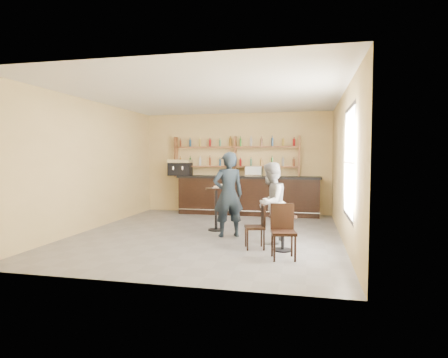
% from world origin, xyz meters
% --- Properties ---
extents(floor, '(7.00, 7.00, 0.00)m').
position_xyz_m(floor, '(0.00, 0.00, 0.00)').
color(floor, slate).
rests_on(floor, ground).
extents(ceiling, '(7.00, 7.00, 0.00)m').
position_xyz_m(ceiling, '(0.00, 0.00, 3.20)').
color(ceiling, white).
rests_on(ceiling, wall_back).
extents(wall_back, '(7.00, 0.00, 7.00)m').
position_xyz_m(wall_back, '(0.00, 3.50, 1.60)').
color(wall_back, '#D6B879').
rests_on(wall_back, floor).
extents(wall_front, '(7.00, 0.00, 7.00)m').
position_xyz_m(wall_front, '(0.00, -3.50, 1.60)').
color(wall_front, '#D6B879').
rests_on(wall_front, floor).
extents(wall_left, '(0.00, 7.00, 7.00)m').
position_xyz_m(wall_left, '(-3.00, 0.00, 1.60)').
color(wall_left, '#D6B879').
rests_on(wall_left, floor).
extents(wall_right, '(0.00, 7.00, 7.00)m').
position_xyz_m(wall_right, '(3.00, 0.00, 1.60)').
color(wall_right, '#D6B879').
rests_on(wall_right, floor).
extents(window_pane, '(0.00, 2.00, 2.00)m').
position_xyz_m(window_pane, '(2.99, -1.20, 1.70)').
color(window_pane, white).
rests_on(window_pane, wall_right).
extents(window_frame, '(0.04, 1.70, 2.10)m').
position_xyz_m(window_frame, '(2.99, -1.20, 1.70)').
color(window_frame, black).
rests_on(window_frame, wall_right).
extents(shelf_unit, '(4.00, 0.26, 1.40)m').
position_xyz_m(shelf_unit, '(0.00, 3.37, 1.81)').
color(shelf_unit, brown).
rests_on(shelf_unit, wall_back).
extents(liquor_bottles, '(3.68, 0.10, 1.00)m').
position_xyz_m(liquor_bottles, '(0.00, 3.37, 1.98)').
color(liquor_bottles, '#8C5919').
rests_on(liquor_bottles, shelf_unit).
extents(bar_counter, '(4.45, 0.87, 1.20)m').
position_xyz_m(bar_counter, '(0.45, 3.15, 0.60)').
color(bar_counter, black).
rests_on(bar_counter, floor).
extents(espresso_machine, '(0.76, 0.52, 0.52)m').
position_xyz_m(espresso_machine, '(-1.78, 3.15, 1.46)').
color(espresso_machine, black).
rests_on(espresso_machine, bar_counter).
extents(pastry_case, '(0.55, 0.46, 0.31)m').
position_xyz_m(pastry_case, '(0.63, 3.15, 1.36)').
color(pastry_case, silver).
rests_on(pastry_case, bar_counter).
extents(pedestal_table, '(0.56, 0.56, 1.05)m').
position_xyz_m(pedestal_table, '(0.07, 0.48, 0.52)').
color(pedestal_table, black).
rests_on(pedestal_table, floor).
extents(napkin, '(0.17, 0.17, 0.00)m').
position_xyz_m(napkin, '(0.07, 0.48, 1.05)').
color(napkin, white).
rests_on(napkin, pedestal_table).
extents(donut, '(0.18, 0.18, 0.05)m').
position_xyz_m(donut, '(0.08, 0.47, 1.08)').
color(donut, '#C78549').
rests_on(donut, napkin).
extents(cup_pedestal, '(0.13, 0.13, 0.09)m').
position_xyz_m(cup_pedestal, '(0.21, 0.58, 1.09)').
color(cup_pedestal, white).
rests_on(cup_pedestal, pedestal_table).
extents(man_main, '(0.83, 0.72, 1.92)m').
position_xyz_m(man_main, '(0.51, -0.15, 0.96)').
color(man_main, black).
rests_on(man_main, floor).
extents(cafe_table, '(0.55, 0.55, 0.68)m').
position_xyz_m(cafe_table, '(1.80, -1.18, 0.34)').
color(cafe_table, black).
rests_on(cafe_table, floor).
extents(cup_cafe, '(0.11, 0.11, 0.09)m').
position_xyz_m(cup_cafe, '(1.85, -1.18, 0.73)').
color(cup_cafe, white).
rests_on(cup_cafe, cafe_table).
extents(chair_west, '(0.46, 0.46, 0.87)m').
position_xyz_m(chair_west, '(1.25, -1.13, 0.43)').
color(chair_west, black).
rests_on(chair_west, floor).
extents(chair_south, '(0.50, 0.50, 0.97)m').
position_xyz_m(chair_south, '(1.85, -1.78, 0.49)').
color(chair_south, black).
rests_on(chair_south, floor).
extents(patron_second, '(0.88, 0.99, 1.69)m').
position_xyz_m(patron_second, '(1.51, -0.60, 0.85)').
color(patron_second, gray).
rests_on(patron_second, floor).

